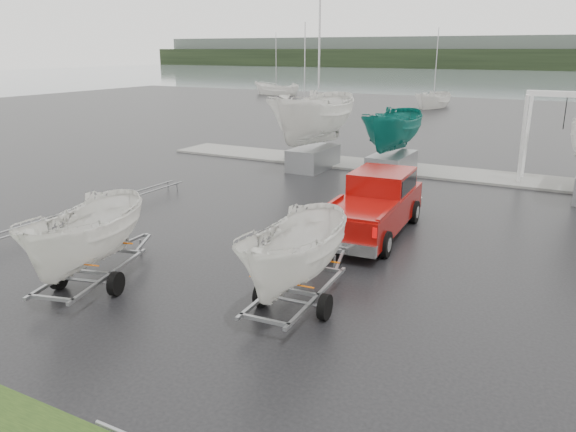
{
  "coord_description": "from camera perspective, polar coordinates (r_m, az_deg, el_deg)",
  "views": [
    {
      "loc": [
        6.61,
        -14.31,
        5.85
      ],
      "look_at": [
        -0.86,
        -0.59,
        1.2
      ],
      "focal_mm": 35.0,
      "sensor_mm": 36.0,
      "label": 1
    }
  ],
  "objects": [
    {
      "name": "ground_plane",
      "position": [
        16.81,
        3.54,
        -3.82
      ],
      "size": [
        120.0,
        120.0,
        0.0
      ],
      "primitive_type": "plane",
      "color": "black",
      "rests_on": "ground"
    },
    {
      "name": "moored_boat_0",
      "position": [
        48.32,
        1.67,
        9.62
      ],
      "size": [
        3.33,
        3.35,
        11.2
      ],
      "rotation": [
        0.0,
        0.0,
        0.54
      ],
      "color": "silver",
      "rests_on": "ground"
    },
    {
      "name": "trailer_hitched",
      "position": [
        12.39,
        0.85,
        1.9
      ],
      "size": [
        1.82,
        3.67,
        4.99
      ],
      "rotation": [
        0.0,
        0.0,
        0.06
      ],
      "color": "gray",
      "rests_on": "ground"
    },
    {
      "name": "moored_boat_1",
      "position": [
        61.7,
        14.52,
        10.62
      ],
      "size": [
        2.88,
        2.95,
        11.5
      ],
      "rotation": [
        0.0,
        0.0,
        6.19
      ],
      "color": "silver",
      "rests_on": "ground"
    },
    {
      "name": "moored_boat_4",
      "position": [
        76.69,
        -1.2,
        12.2
      ],
      "size": [
        2.9,
        2.84,
        11.49
      ],
      "rotation": [
        0.0,
        0.0,
        4.63
      ],
      "color": "silver",
      "rests_on": "ground"
    },
    {
      "name": "pickup_truck",
      "position": [
        18.69,
        8.88,
        1.39
      ],
      "size": [
        2.46,
        5.97,
        1.95
      ],
      "rotation": [
        0.0,
        0.0,
        0.06
      ],
      "color": "maroon",
      "rests_on": "ground"
    },
    {
      "name": "keelboat_0",
      "position": [
        28.18,
        2.7,
        13.65
      ],
      "size": [
        2.78,
        3.2,
        10.96
      ],
      "color": "gray",
      "rests_on": "ground"
    },
    {
      "name": "mast_rack_0",
      "position": [
        22.54,
        -16.47,
        1.77
      ],
      "size": [
        0.56,
        6.5,
        0.06
      ],
      "rotation": [
        0.0,
        0.0,
        1.57
      ],
      "color": "gray",
      "rests_on": "ground"
    },
    {
      "name": "dock",
      "position": [
        28.69,
        14.68,
        4.37
      ],
      "size": [
        30.0,
        3.0,
        0.12
      ],
      "primitive_type": "cube",
      "color": "gray",
      "rests_on": "ground"
    },
    {
      "name": "keelboat_1",
      "position": [
        26.93,
        10.79,
        10.8
      ],
      "size": [
        2.09,
        3.2,
        6.67
      ],
      "color": "gray",
      "rests_on": "ground"
    },
    {
      "name": "lake",
      "position": [
        114.65,
        25.83,
        12.04
      ],
      "size": [
        300.0,
        300.0,
        0.0
      ],
      "primitive_type": "plane",
      "color": "slate",
      "rests_on": "ground"
    },
    {
      "name": "trailer_parked",
      "position": [
        14.41,
        -20.28,
        3.2
      ],
      "size": [
        2.14,
        3.78,
        5.11
      ],
      "rotation": [
        0.0,
        0.0,
        0.26
      ],
      "color": "gray",
      "rests_on": "ground"
    },
    {
      "name": "boat_hoist",
      "position": [
        27.52,
        26.19,
        8.27
      ],
      "size": [
        3.3,
        2.18,
        4.12
      ],
      "color": "silver",
      "rests_on": "ground"
    }
  ]
}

